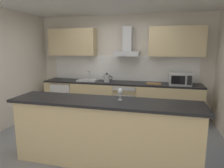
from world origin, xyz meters
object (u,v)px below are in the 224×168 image
Objects in this scene: kettle at (107,78)px; wine_glass at (120,92)px; chopping_board at (154,84)px; range_hood at (127,47)px; microwave at (180,79)px; refrigerator at (65,97)px; oven at (126,100)px; sink at (88,80)px.

wine_glass reaches higher than kettle.
kettle is at bearing -179.51° from chopping_board.
kettle is 0.94m from range_hood.
chopping_board is at bearing 179.60° from microwave.
microwave reaches higher than refrigerator.
kettle reaches higher than oven.
chopping_board is (0.69, -0.15, -0.88)m from range_hood.
oven is 1.12m from sink.
microwave is at bearing -6.97° from range_hood.
range_hood reaches higher than wine_glass.
oven is 1.70m from refrigerator.
sink is 0.69× the size of range_hood.
kettle is at bearing 110.56° from wine_glass.
sink is 0.54m from kettle.
chopping_board is at bearing -1.16° from sink.
range_hood reaches higher than sink.
sink is 1.73× the size of kettle.
range_hood is (-1.29, 0.16, 0.74)m from microwave.
microwave is at bearing -0.48° from refrigerator.
wine_glass is at bearing -46.18° from refrigerator.
range_hood is 4.05× the size of wine_glass.
sink is at bearing 179.38° from oven.
oven is 4.50× the size of wine_glass.
wine_glass reaches higher than chopping_board.
range_hood is 1.13m from chopping_board.
kettle is at bearing -1.46° from refrigerator.
kettle is (1.21, -0.03, 0.58)m from refrigerator.
kettle is 1.62× the size of wine_glass.
oven is at bearing -0.62° from sink.
microwave is 2.81× the size of wine_glass.
kettle is 0.85× the size of chopping_board.
refrigerator is at bearing -178.84° from sink.
microwave is 1.73× the size of kettle.
kettle is (-1.78, -0.01, -0.04)m from microwave.
oven is 1.33m from range_hood.
kettle is 2.16m from wine_glass.
refrigerator is 1.70× the size of microwave.
kettle reaches higher than chopping_board.
kettle is at bearing -4.79° from sink.
sink is (-1.02, 0.01, 0.47)m from oven.
wine_glass is at bearing -69.44° from kettle.
kettle is at bearing -176.05° from oven.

